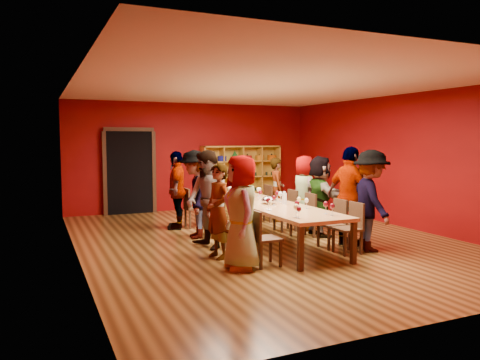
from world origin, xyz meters
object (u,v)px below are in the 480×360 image
object	(u,v)px
person_left_2	(207,199)
chair_person_right_4	(264,201)
chair_person_left_4	(191,206)
chair_person_right_3	(288,208)
person_left_3	(195,194)
wine_bottle	(238,187)
chair_person_left_1	(242,227)
person_right_0	(371,201)
tasting_table	(265,205)
person_left_4	(177,190)
shelving_unit	(241,174)
chair_person_left_2	(226,220)
chair_person_right_0	(351,225)
chair_person_right_2	(306,213)
person_left_1	(218,211)
chair_person_left_0	(261,235)
chair_person_left_3	(208,213)
spittoon_bowl	(269,200)
chair_person_right_1	(335,221)
person_right_1	(350,196)
person_right_3	(304,193)
person_right_2	(320,196)
person_right_4	(277,189)

from	to	relation	value
person_left_2	chair_person_right_4	distance (m)	3.01
chair_person_left_4	chair_person_right_3	bearing A→B (deg)	-33.26
person_left_3	wine_bottle	xyz separation A→B (m)	(1.36, 0.94, -0.01)
chair_person_left_1	person_right_0	distance (m)	2.35
tasting_table	person_left_3	distance (m)	1.42
person_left_4	shelving_unit	bearing A→B (deg)	154.37
chair_person_left_1	wine_bottle	distance (m)	2.87
chair_person_left_1	wine_bottle	world-z (taller)	wine_bottle
chair_person_left_2	chair_person_right_0	bearing A→B (deg)	-36.46
chair_person_right_2	chair_person_right_3	world-z (taller)	same
chair_person_right_2	person_left_1	bearing A→B (deg)	-158.97
chair_person_left_1	shelving_unit	bearing A→B (deg)	66.29
chair_person_left_0	chair_person_left_3	bearing A→B (deg)	90.00
person_left_2	person_left_4	size ratio (longest dim) A/B	1.04
chair_person_right_3	chair_person_right_4	world-z (taller)	same
person_left_1	chair_person_right_0	size ratio (longest dim) A/B	1.79
chair_person_left_0	wine_bottle	size ratio (longest dim) A/B	2.63
person_left_4	spittoon_bowl	size ratio (longest dim) A/B	5.83
spittoon_bowl	wine_bottle	distance (m)	1.93
chair_person_right_0	wine_bottle	xyz separation A→B (m)	(-0.74, 3.25, 0.38)
person_left_2	chair_person_right_3	bearing A→B (deg)	100.99
chair_person_left_4	chair_person_left_3	bearing A→B (deg)	-90.00
person_right_0	person_left_4	bearing A→B (deg)	51.99
chair_person_left_1	chair_person_right_3	distance (m)	2.41
chair_person_left_0	chair_person_right_1	xyz separation A→B (m)	(1.82, 0.61, 0.00)
tasting_table	chair_person_right_2	size ratio (longest dim) A/B	5.06
person_left_2	person_right_1	size ratio (longest dim) A/B	0.97
person_left_2	person_left_1	bearing A→B (deg)	-15.92
person_left_3	person_right_3	xyz separation A→B (m)	(2.49, -0.11, -0.07)
person_left_2	person_right_0	size ratio (longest dim) A/B	1.00
chair_person_right_4	spittoon_bowl	distance (m)	2.27
chair_person_left_2	person_left_4	world-z (taller)	person_left_4
person_left_4	chair_person_left_1	bearing A→B (deg)	28.10
person_left_4	wine_bottle	bearing A→B (deg)	105.34
person_left_3	person_right_2	xyz separation A→B (m)	(2.43, -0.83, -0.06)
person_left_3	person_right_1	xyz separation A→B (m)	(2.42, -1.84, 0.04)
tasting_table	chair_person_right_3	xyz separation A→B (m)	(0.91, 0.65, -0.20)
chair_person_left_3	wine_bottle	xyz separation A→B (m)	(1.08, 0.94, 0.38)
person_left_4	person_right_4	xyz separation A→B (m)	(2.50, -0.02, -0.09)
person_right_1	person_right_3	xyz separation A→B (m)	(0.07, 1.73, -0.11)
tasting_table	person_right_3	distance (m)	1.46
chair_person_left_4	person_right_1	xyz separation A→B (m)	(2.15, -2.92, 0.43)
person_right_0	chair_person_right_0	bearing A→B (deg)	104.93
person_left_4	person_right_2	bearing A→B (deg)	73.67
tasting_table	spittoon_bowl	size ratio (longest dim) A/B	15.16
shelving_unit	chair_person_left_0	distance (m)	6.45
chair_person_left_4	wine_bottle	bearing A→B (deg)	-7.73
person_left_2	person_left_3	distance (m)	0.98
person_right_0	wine_bottle	world-z (taller)	person_right_0
person_right_1	person_right_3	world-z (taller)	person_right_1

